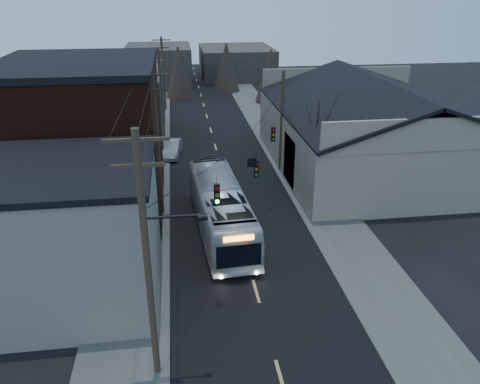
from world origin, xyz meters
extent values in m
cube|color=black|center=(0.00, 30.00, 0.01)|extent=(9.00, 110.00, 0.02)
cube|color=#474744|center=(-6.50, 30.00, 0.06)|extent=(4.00, 110.00, 0.12)
cube|color=#474744|center=(6.50, 30.00, 0.06)|extent=(4.00, 110.00, 0.12)
cube|color=gray|center=(-9.00, 9.00, 3.50)|extent=(8.00, 8.00, 7.00)
cube|color=black|center=(-10.00, 20.00, 5.00)|extent=(10.00, 12.00, 10.00)
cube|color=#36302B|center=(-9.50, 36.00, 3.50)|extent=(9.00, 14.00, 7.00)
cube|color=gray|center=(13.00, 25.00, 2.50)|extent=(16.00, 20.00, 5.00)
cube|color=black|center=(9.00, 25.00, 6.30)|extent=(8.16, 20.60, 2.86)
cube|color=black|center=(17.00, 25.00, 6.30)|extent=(8.16, 20.60, 2.86)
cube|color=#36302B|center=(-6.00, 65.00, 3.00)|extent=(10.00, 12.00, 6.00)
cube|color=#36302B|center=(7.00, 70.00, 2.50)|extent=(12.00, 14.00, 5.00)
cone|color=black|center=(6.50, 20.00, 3.60)|extent=(0.40, 0.40, 7.20)
cylinder|color=#382B1E|center=(-5.00, 3.00, 5.25)|extent=(0.28, 0.28, 10.50)
cube|color=#382B1E|center=(-5.00, 3.00, 10.10)|extent=(2.20, 0.12, 0.12)
cylinder|color=#382B1E|center=(-5.00, 18.00, 5.00)|extent=(0.28, 0.28, 10.00)
cube|color=#382B1E|center=(-5.00, 18.00, 9.60)|extent=(2.20, 0.12, 0.12)
cylinder|color=#382B1E|center=(-5.00, 33.00, 4.75)|extent=(0.28, 0.28, 9.50)
cube|color=#382B1E|center=(-5.00, 33.00, 9.10)|extent=(2.20, 0.12, 0.12)
cylinder|color=#382B1E|center=(-5.00, 48.00, 4.50)|extent=(0.28, 0.28, 9.00)
cube|color=#382B1E|center=(-5.00, 48.00, 8.60)|extent=(2.20, 0.12, 0.12)
cylinder|color=#382B1E|center=(5.00, 25.00, 4.25)|extent=(0.28, 0.28, 8.50)
cube|color=black|center=(-2.00, 7.50, 5.95)|extent=(0.28, 0.20, 1.00)
cube|color=black|center=(0.60, 12.00, 5.35)|extent=(0.28, 0.20, 1.00)
cube|color=black|center=(2.80, 18.00, 5.45)|extent=(0.28, 0.20, 1.00)
imported|color=silver|center=(-1.18, 14.72, 1.66)|extent=(3.55, 12.09, 3.32)
imported|color=#989A9F|center=(-4.30, 30.06, 0.73)|extent=(2.15, 4.63, 1.47)
camera|label=1|loc=(-3.61, -12.03, 14.77)|focal=35.00mm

